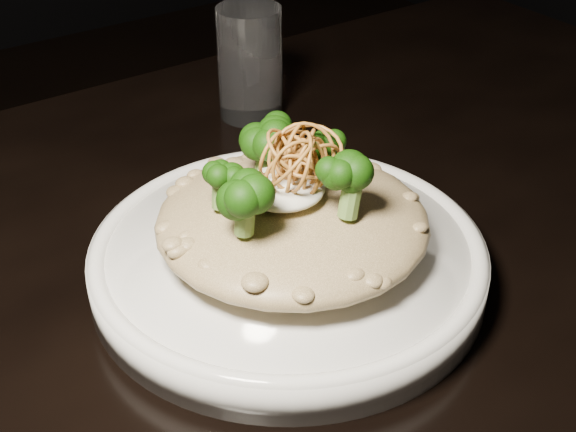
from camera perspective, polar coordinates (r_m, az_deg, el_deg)
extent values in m
cube|color=black|center=(0.63, 4.02, -4.25)|extent=(1.10, 0.80, 0.04)
cylinder|color=black|center=(1.31, 10.89, -2.49)|extent=(0.05, 0.05, 0.71)
cylinder|color=white|center=(0.58, 0.00, -3.28)|extent=(0.29, 0.29, 0.03)
ellipsoid|color=brown|center=(0.56, 0.32, -0.35)|extent=(0.19, 0.19, 0.04)
ellipsoid|color=white|center=(0.55, -0.34, 1.99)|extent=(0.06, 0.06, 0.02)
cylinder|color=white|center=(0.80, -2.73, 10.81)|extent=(0.07, 0.07, 0.11)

